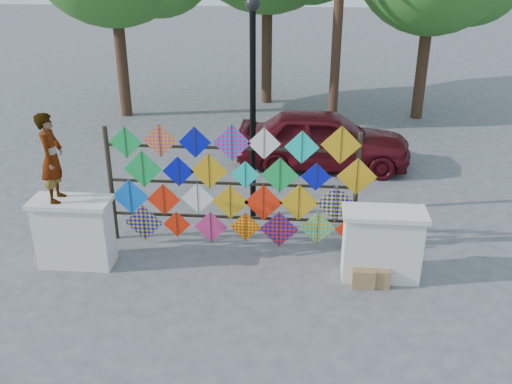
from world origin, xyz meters
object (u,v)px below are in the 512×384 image
vendor_woman (52,158)px  sedan (324,139)px  kite_rack (237,187)px  lamppost (253,91)px

vendor_woman → sedan: bearing=-48.1°
vendor_woman → sedan: 7.13m
sedan → vendor_woman: bearing=138.5°
kite_rack → sedan: (1.73, 4.23, -0.47)m
vendor_woman → lamppost: bearing=-61.0°
sedan → lamppost: size_ratio=0.97×
lamppost → vendor_woman: bearing=-145.5°
lamppost → sedan: bearing=62.3°
kite_rack → sedan: size_ratio=1.15×
kite_rack → lamppost: (0.18, 1.27, 1.48)m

